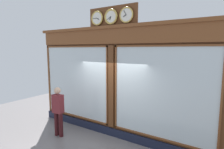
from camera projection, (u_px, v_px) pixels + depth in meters
shop_facade at (114, 81)px, 6.29m from camera, size 6.68×0.42×4.28m
pedestrian at (58, 109)px, 6.30m from camera, size 0.38×0.25×1.69m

